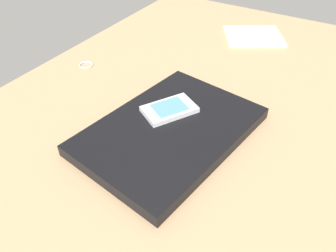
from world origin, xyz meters
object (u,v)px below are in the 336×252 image
(key_ring, at_px, (86,65))
(notepad, at_px, (253,36))
(laptop_closed, at_px, (168,130))
(cell_phone_on_laptop, at_px, (169,109))

(key_ring, distance_m, notepad, 0.46)
(laptop_closed, height_order, notepad, laptop_closed)
(laptop_closed, distance_m, notepad, 0.47)
(cell_phone_on_laptop, distance_m, notepad, 0.44)
(cell_phone_on_laptop, xyz_separation_m, key_ring, (-0.08, -0.28, -0.03))
(laptop_closed, relative_size, notepad, 2.09)
(laptop_closed, height_order, cell_phone_on_laptop, cell_phone_on_laptop)
(key_ring, relative_size, notepad, 0.22)
(laptop_closed, relative_size, key_ring, 9.53)
(key_ring, bearing_deg, cell_phone_on_laptop, 74.14)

